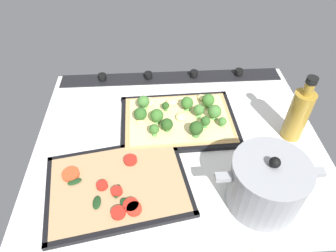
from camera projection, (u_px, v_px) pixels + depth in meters
The scene contains 8 objects.
ground_plane at pixel (178, 142), 87.69cm from camera, with size 80.91×66.29×3.00cm, color silver.
stove_control_panel at pixel (171, 77), 107.36cm from camera, with size 77.68×7.00×2.60cm.
baking_tray_front at pixel (179, 122), 91.12cm from camera, with size 34.89×25.35×1.30cm.
broccoli_pizza at pixel (179, 117), 89.77cm from camera, with size 32.42×22.88×6.24cm.
baking_tray_back at pixel (118, 186), 74.64cm from camera, with size 38.19×30.50×1.30cm.
veggie_pizza_back at pixel (117, 185), 73.94cm from camera, with size 35.43×27.74×1.90cm.
cooking_pot at pixel (267, 184), 67.67cm from camera, with size 24.08×17.22×15.42cm.
oil_bottle at pixel (298, 114), 81.81cm from camera, with size 5.66×5.66×20.27cm.
Camera 1 is at (6.54, 59.00, 63.27)cm, focal length 32.24 mm.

